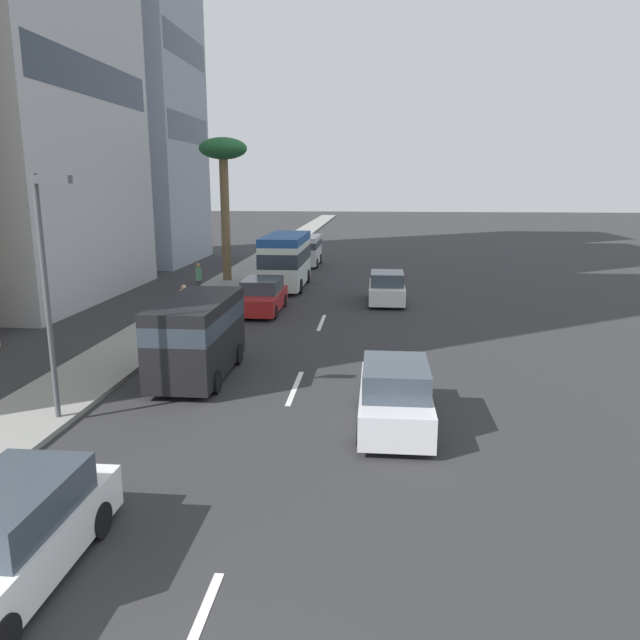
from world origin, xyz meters
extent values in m
plane|color=#2D2D30|center=(31.50, 0.00, 0.00)|extent=(198.00, 198.00, 0.00)
cube|color=gray|center=(31.50, 6.82, 0.07)|extent=(162.00, 2.69, 0.15)
cube|color=silver|center=(13.10, 0.00, 0.01)|extent=(3.20, 0.16, 0.01)
cube|color=silver|center=(22.14, 0.00, 0.01)|extent=(3.20, 0.16, 0.01)
cube|color=black|center=(13.91, 3.27, 1.39)|extent=(5.01, 1.97, 2.38)
cube|color=#2D3842|center=(13.91, 3.27, 1.91)|extent=(5.02, 1.98, 0.57)
cylinder|color=black|center=(12.41, 2.33, 0.36)|extent=(0.72, 0.24, 0.72)
cylinder|color=black|center=(12.41, 4.20, 0.36)|extent=(0.72, 0.24, 0.72)
cylinder|color=black|center=(15.42, 2.33, 0.36)|extent=(0.72, 0.24, 0.72)
cylinder|color=black|center=(15.42, 4.20, 0.36)|extent=(0.72, 0.24, 0.72)
cube|color=silver|center=(10.45, -2.97, 0.60)|extent=(4.40, 1.79, 0.85)
cube|color=#38424C|center=(10.23, -2.97, 1.37)|extent=(2.42, 1.65, 0.69)
cylinder|color=black|center=(11.81, -2.15, 0.32)|extent=(0.64, 0.22, 0.64)
cylinder|color=black|center=(11.81, -3.80, 0.32)|extent=(0.64, 0.22, 0.64)
cylinder|color=black|center=(9.09, -2.15, 0.32)|extent=(0.64, 0.22, 0.64)
cylinder|color=black|center=(9.09, -3.80, 0.32)|extent=(0.64, 0.22, 0.64)
cube|color=silver|center=(31.35, 2.99, 1.47)|extent=(6.59, 2.25, 2.47)
cube|color=#1E4C93|center=(31.35, 2.99, 2.93)|extent=(6.59, 2.25, 0.47)
cube|color=#28333D|center=(31.35, 2.99, 1.94)|extent=(6.60, 2.26, 0.82)
cylinder|color=black|center=(29.44, 1.92, 0.42)|extent=(0.84, 0.26, 0.84)
cylinder|color=black|center=(29.44, 4.06, 0.42)|extent=(0.84, 0.26, 0.84)
cylinder|color=black|center=(33.26, 1.92, 0.42)|extent=(0.84, 0.26, 0.84)
cylinder|color=black|center=(33.26, 4.06, 0.42)|extent=(0.84, 0.26, 0.84)
cube|color=white|center=(3.26, 3.21, 0.57)|extent=(4.70, 1.75, 0.78)
cube|color=#38424C|center=(3.50, 3.21, 1.28)|extent=(2.58, 1.61, 0.64)
cylinder|color=black|center=(1.81, 2.40, 0.32)|extent=(0.64, 0.22, 0.64)
cylinder|color=black|center=(4.72, 2.40, 0.32)|extent=(0.64, 0.22, 0.64)
cylinder|color=black|center=(4.72, 4.01, 0.32)|extent=(0.64, 0.22, 0.64)
cube|color=#A51E1E|center=(24.18, 3.11, 0.57)|extent=(4.63, 1.88, 0.79)
cube|color=#38424C|center=(24.41, 3.11, 1.29)|extent=(2.55, 1.73, 0.65)
cylinder|color=black|center=(22.75, 2.25, 0.32)|extent=(0.64, 0.22, 0.64)
cylinder|color=black|center=(22.75, 3.98, 0.32)|extent=(0.64, 0.22, 0.64)
cylinder|color=black|center=(25.62, 2.25, 0.32)|extent=(0.64, 0.22, 0.64)
cylinder|color=black|center=(25.62, 3.98, 0.32)|extent=(0.64, 0.22, 0.64)
cube|color=silver|center=(41.43, 2.99, 1.22)|extent=(4.86, 2.04, 2.04)
cube|color=#2D3842|center=(41.43, 2.99, 1.66)|extent=(4.87, 2.05, 0.49)
cylinder|color=black|center=(39.97, 2.02, 0.36)|extent=(0.72, 0.24, 0.72)
cylinder|color=black|center=(39.97, 3.96, 0.36)|extent=(0.72, 0.24, 0.72)
cylinder|color=black|center=(42.89, 2.02, 0.36)|extent=(0.72, 0.24, 0.72)
cylinder|color=black|center=(42.89, 3.96, 0.36)|extent=(0.72, 0.24, 0.72)
cube|color=white|center=(27.09, -2.98, 0.58)|extent=(4.19, 1.82, 0.82)
cube|color=#38424C|center=(26.88, -2.98, 1.33)|extent=(2.31, 1.67, 0.67)
cylinder|color=black|center=(28.39, -2.15, 0.32)|extent=(0.64, 0.22, 0.64)
cylinder|color=black|center=(28.39, -3.82, 0.32)|extent=(0.64, 0.22, 0.64)
cylinder|color=black|center=(25.79, -2.15, 0.32)|extent=(0.64, 0.22, 0.64)
cylinder|color=black|center=(25.79, -3.82, 0.32)|extent=(0.64, 0.22, 0.64)
cylinder|color=#333338|center=(27.19, 7.15, 0.59)|extent=(0.14, 0.14, 0.88)
cylinder|color=#333338|center=(27.35, 7.15, 0.59)|extent=(0.14, 0.14, 0.88)
cube|color=#4C8C66|center=(27.27, 7.15, 1.37)|extent=(0.33, 0.24, 0.69)
sphere|color=#9E7251|center=(27.27, 7.15, 1.84)|extent=(0.24, 0.24, 0.24)
cylinder|color=navy|center=(21.16, 6.04, 0.55)|extent=(0.14, 0.14, 0.79)
cylinder|color=navy|center=(21.32, 6.04, 0.55)|extent=(0.14, 0.14, 0.79)
cube|color=gold|center=(21.24, 6.04, 1.26)|extent=(0.32, 0.38, 0.63)
sphere|color=beige|center=(21.24, 6.04, 1.68)|extent=(0.22, 0.22, 0.22)
cylinder|color=brown|center=(33.12, 7.03, 3.97)|extent=(0.54, 0.54, 7.63)
ellipsoid|color=#236033|center=(33.12, 7.03, 8.22)|extent=(2.92, 2.92, 1.31)
cylinder|color=#4C4C51|center=(9.79, 5.87, 3.28)|extent=(0.14, 0.14, 6.27)
cube|color=#4C4C51|center=(9.79, 5.42, 6.27)|extent=(0.24, 0.90, 0.20)
cube|color=#2D3847|center=(26.97, 12.03, 11.34)|extent=(13.11, 0.08, 1.89)
cube|color=#2D3847|center=(42.68, 12.03, 10.16)|extent=(9.82, 0.08, 2.02)
cube|color=#2D3847|center=(42.68, 12.03, 15.97)|extent=(9.82, 0.08, 2.02)
camera|label=1|loc=(-4.70, -2.44, 6.19)|focal=34.32mm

